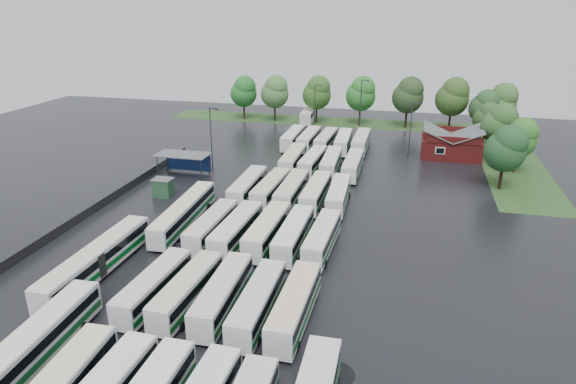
# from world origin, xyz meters

# --- Properties ---
(ground) EXTENTS (160.00, 160.00, 0.00)m
(ground) POSITION_xyz_m (0.00, 0.00, 0.00)
(ground) COLOR black
(ground) RESTS_ON ground
(brick_building) EXTENTS (10.07, 8.60, 5.39)m
(brick_building) POSITION_xyz_m (24.00, 42.77, 1.87)
(brick_building) COLOR maroon
(brick_building) RESTS_ON ground
(wash_shed) EXTENTS (8.20, 4.20, 3.58)m
(wash_shed) POSITION_xyz_m (-17.20, 22.02, 2.99)
(wash_shed) COLOR #2D2D30
(wash_shed) RESTS_ON ground
(utility_hut) EXTENTS (2.70, 2.20, 2.62)m
(utility_hut) POSITION_xyz_m (-16.20, 12.60, 1.32)
(utility_hut) COLOR #1E4228
(utility_hut) RESTS_ON ground
(grass_strip_north) EXTENTS (80.00, 10.00, 0.01)m
(grass_strip_north) POSITION_xyz_m (2.00, 64.80, 0.01)
(grass_strip_north) COLOR #26461B
(grass_strip_north) RESTS_ON ground
(grass_strip_east) EXTENTS (10.00, 50.00, 0.01)m
(grass_strip_east) POSITION_xyz_m (34.00, 42.80, 0.01)
(grass_strip_east) COLOR #26461B
(grass_strip_east) RESTS_ON ground
(west_fence) EXTENTS (0.10, 50.00, 1.20)m
(west_fence) POSITION_xyz_m (-22.20, 8.00, 0.60)
(west_fence) COLOR #2D2D30
(west_fence) RESTS_ON ground
(bus_r1c0) EXTENTS (2.79, 10.87, 3.00)m
(bus_r1c0) POSITION_xyz_m (-4.57, -12.31, 1.65)
(bus_r1c0) COLOR silver
(bus_r1c0) RESTS_ON ground
(bus_r1c1) EXTENTS (2.81, 10.95, 3.02)m
(bus_r1c1) POSITION_xyz_m (-1.32, -12.23, 1.66)
(bus_r1c1) COLOR silver
(bus_r1c1) RESTS_ON ground
(bus_r1c2) EXTENTS (2.65, 11.17, 3.09)m
(bus_r1c2) POSITION_xyz_m (1.98, -12.13, 1.70)
(bus_r1c2) COLOR silver
(bus_r1c2) RESTS_ON ground
(bus_r1c3) EXTENTS (2.41, 11.01, 3.06)m
(bus_r1c3) POSITION_xyz_m (5.37, -12.65, 1.68)
(bus_r1c3) COLOR silver
(bus_r1c3) RESTS_ON ground
(bus_r1c4) EXTENTS (2.49, 11.25, 3.12)m
(bus_r1c4) POSITION_xyz_m (8.58, -12.43, 1.72)
(bus_r1c4) COLOR silver
(bus_r1c4) RESTS_ON ground
(bus_r2c0) EXTENTS (2.64, 11.03, 3.05)m
(bus_r2c0) POSITION_xyz_m (-4.34, 1.21, 1.68)
(bus_r2c0) COLOR silver
(bus_r2c0) RESTS_ON ground
(bus_r2c1) EXTENTS (2.87, 11.48, 3.17)m
(bus_r2c1) POSITION_xyz_m (-1.22, 0.86, 1.74)
(bus_r2c1) COLOR silver
(bus_r2c1) RESTS_ON ground
(bus_r2c2) EXTENTS (2.67, 11.45, 3.17)m
(bus_r2c2) POSITION_xyz_m (2.18, 1.50, 1.75)
(bus_r2c2) COLOR silver
(bus_r2c2) RESTS_ON ground
(bus_r2c3) EXTENTS (2.42, 11.17, 3.11)m
(bus_r2c3) POSITION_xyz_m (5.27, 1.25, 1.71)
(bus_r2c3) COLOR silver
(bus_r2c3) RESTS_ON ground
(bus_r2c4) EXTENTS (2.60, 10.85, 3.00)m
(bus_r2c4) POSITION_xyz_m (8.47, 1.24, 1.65)
(bus_r2c4) COLOR silver
(bus_r2c4) RESTS_ON ground
(bus_r3c0) EXTENTS (2.53, 11.44, 3.18)m
(bus_r3c0) POSITION_xyz_m (-4.36, 14.55, 1.75)
(bus_r3c0) COLOR silver
(bus_r3c0) RESTS_ON ground
(bus_r3c1) EXTENTS (2.86, 11.28, 3.11)m
(bus_r3c1) POSITION_xyz_m (-1.05, 14.65, 1.71)
(bus_r3c1) COLOR silver
(bus_r3c1) RESTS_ON ground
(bus_r3c2) EXTENTS (2.48, 11.39, 3.17)m
(bus_r3c2) POSITION_xyz_m (1.92, 14.54, 1.74)
(bus_r3c2) COLOR silver
(bus_r3c2) RESTS_ON ground
(bus_r3c3) EXTENTS (2.48, 11.13, 3.09)m
(bus_r3c3) POSITION_xyz_m (5.20, 14.70, 1.70)
(bus_r3c3) COLOR silver
(bus_r3c3) RESTS_ON ground
(bus_r3c4) EXTENTS (2.66, 10.86, 3.00)m
(bus_r3c4) POSITION_xyz_m (8.25, 14.75, 1.65)
(bus_r3c4) COLOR silver
(bus_r3c4) RESTS_ON ground
(bus_r4c1) EXTENTS (2.64, 11.39, 3.16)m
(bus_r4c1) POSITION_xyz_m (-1.23, 28.57, 1.74)
(bus_r4c1) COLOR silver
(bus_r4c1) RESTS_ON ground
(bus_r4c2) EXTENTS (2.82, 10.99, 3.03)m
(bus_r4c2) POSITION_xyz_m (2.03, 28.58, 1.67)
(bus_r4c2) COLOR silver
(bus_r4c2) RESTS_ON ground
(bus_r4c3) EXTENTS (2.72, 11.10, 3.07)m
(bus_r4c3) POSITION_xyz_m (5.02, 28.43, 1.69)
(bus_r4c3) COLOR silver
(bus_r4c3) RESTS_ON ground
(bus_r4c4) EXTENTS (2.35, 10.87, 3.02)m
(bus_r4c4) POSITION_xyz_m (8.50, 28.20, 1.66)
(bus_r4c4) COLOR silver
(bus_r4c4) RESTS_ON ground
(bus_r5c0) EXTENTS (2.42, 11.07, 3.08)m
(bus_r5c0) POSITION_xyz_m (-4.45, 42.11, 1.69)
(bus_r5c0) COLOR silver
(bus_r5c0) RESTS_ON ground
(bus_r5c1) EXTENTS (2.59, 11.21, 3.11)m
(bus_r5c1) POSITION_xyz_m (-1.34, 41.93, 1.71)
(bus_r5c1) COLOR silver
(bus_r5c1) RESTS_ON ground
(bus_r5c2) EXTENTS (2.77, 10.97, 3.03)m
(bus_r5c2) POSITION_xyz_m (1.86, 42.00, 1.67)
(bus_r5c2) COLOR silver
(bus_r5c2) RESTS_ON ground
(bus_r5c3) EXTENTS (2.74, 11.09, 3.07)m
(bus_r5c3) POSITION_xyz_m (5.09, 41.70, 1.69)
(bus_r5c3) COLOR silver
(bus_r5c3) RESTS_ON ground
(bus_r5c4) EXTENTS (2.42, 11.31, 3.15)m
(bus_r5c4) POSITION_xyz_m (8.27, 42.23, 1.73)
(bus_r5c4) COLOR silver
(bus_r5c4) RESTS_ON ground
(artic_bus_west_a) EXTENTS (2.99, 16.85, 3.11)m
(artic_bus_west_a) POSITION_xyz_m (-9.23, -23.26, 1.73)
(artic_bus_west_a) COLOR silver
(artic_bus_west_a) RESTS_ON ground
(artic_bus_west_b) EXTENTS (2.91, 16.21, 2.99)m
(artic_bus_west_b) POSITION_xyz_m (-9.18, 4.23, 1.66)
(artic_bus_west_b) COLOR silver
(artic_bus_west_b) RESTS_ON ground
(artic_bus_west_c) EXTENTS (2.59, 16.81, 3.11)m
(artic_bus_west_c) POSITION_xyz_m (-12.42, -9.24, 1.73)
(artic_bus_west_c) COLOR silver
(artic_bus_west_c) RESTS_ON ground
(minibus) EXTENTS (2.77, 6.71, 2.89)m
(minibus) POSITION_xyz_m (-5.70, 61.49, 1.60)
(minibus) COLOR silver
(minibus) RESTS_ON ground
(tree_north_0) EXTENTS (6.04, 6.04, 10.00)m
(tree_north_0) POSITION_xyz_m (-20.73, 62.67, 6.43)
(tree_north_0) COLOR #302519
(tree_north_0) RESTS_ON ground
(tree_north_1) EXTENTS (6.28, 6.28, 10.41)m
(tree_north_1) POSITION_xyz_m (-13.32, 62.43, 6.70)
(tree_north_1) COLOR black
(tree_north_1) RESTS_ON ground
(tree_north_2) EXTENTS (6.35, 6.35, 10.52)m
(tree_north_2) POSITION_xyz_m (-3.85, 63.13, 6.77)
(tree_north_2) COLOR black
(tree_north_2) RESTS_ON ground
(tree_north_3) EXTENTS (6.47, 6.47, 10.71)m
(tree_north_3) POSITION_xyz_m (5.81, 63.40, 6.89)
(tree_north_3) COLOR #3B271A
(tree_north_3) RESTS_ON ground
(tree_north_4) EXTENTS (6.64, 6.64, 11.00)m
(tree_north_4) POSITION_xyz_m (15.83, 62.99, 7.08)
(tree_north_4) COLOR black
(tree_north_4) RESTS_ON ground
(tree_north_5) EXTENTS (6.84, 6.84, 11.33)m
(tree_north_5) POSITION_xyz_m (24.77, 61.96, 7.29)
(tree_north_5) COLOR black
(tree_north_5) RESTS_ON ground
(tree_north_6) EXTENTS (6.45, 6.45, 10.68)m
(tree_north_6) POSITION_xyz_m (34.10, 61.10, 6.86)
(tree_north_6) COLOR #362012
(tree_north_6) RESTS_ON ground
(tree_east_0) EXTENTS (5.86, 5.85, 9.69)m
(tree_east_0) POSITION_xyz_m (30.38, 27.01, 6.23)
(tree_east_0) COLOR black
(tree_east_0) RESTS_ON ground
(tree_east_1) EXTENTS (5.46, 5.46, 9.04)m
(tree_east_1) POSITION_xyz_m (33.65, 35.71, 5.81)
(tree_east_1) COLOR #322417
(tree_east_1) RESTS_ON ground
(tree_east_2) EXTENTS (5.94, 5.94, 9.83)m
(tree_east_2) POSITION_xyz_m (31.55, 42.91, 6.32)
(tree_east_2) COLOR black
(tree_east_2) RESTS_ON ground
(tree_east_3) EXTENTS (4.98, 4.98, 8.25)m
(tree_east_3) POSITION_xyz_m (30.65, 52.36, 5.31)
(tree_east_3) COLOR #3A2C1F
(tree_east_3) RESTS_ON ground
(tree_east_4) EXTENTS (5.74, 5.72, 9.47)m
(tree_east_4) POSITION_xyz_m (30.80, 59.45, 6.09)
(tree_east_4) COLOR black
(tree_east_4) RESTS_ON ground
(lamp_post_ne) EXTENTS (1.51, 0.29, 9.80)m
(lamp_post_ne) POSITION_xyz_m (16.92, 39.67, 5.69)
(lamp_post_ne) COLOR #2D2D30
(lamp_post_ne) RESTS_ON ground
(lamp_post_nw) EXTENTS (1.58, 0.31, 10.25)m
(lamp_post_nw) POSITION_xyz_m (-13.76, 25.41, 5.95)
(lamp_post_nw) COLOR #2D2D30
(lamp_post_nw) RESTS_ON ground
(lamp_post_back_w) EXTENTS (1.50, 0.29, 9.74)m
(lamp_post_back_w) POSITION_xyz_m (-2.77, 55.23, 5.65)
(lamp_post_back_w) COLOR #2D2D30
(lamp_post_back_w) RESTS_ON ground
(lamp_post_back_e) EXTENTS (1.69, 0.33, 10.99)m
(lamp_post_back_e) POSITION_xyz_m (6.69, 55.64, 6.38)
(lamp_post_back_e) COLOR #2D2D30
(lamp_post_back_e) RESTS_ON ground
(puddle_0) EXTENTS (6.46, 6.46, 0.01)m
(puddle_0) POSITION_xyz_m (-1.21, -20.83, 0.00)
(puddle_0) COLOR black
(puddle_0) RESTS_ON ground
(puddle_2) EXTENTS (8.05, 8.05, 0.01)m
(puddle_2) POSITION_xyz_m (-7.16, 3.50, 0.00)
(puddle_2) COLOR black
(puddle_2) RESTS_ON ground
(puddle_3) EXTENTS (4.14, 4.14, 0.01)m
(puddle_3) POSITION_xyz_m (2.87, -1.30, 0.00)
(puddle_3) COLOR black
(puddle_3) RESTS_ON ground
(puddle_4) EXTENTS (3.12, 3.12, 0.01)m
(puddle_4) POSITION_xyz_m (12.91, -18.04, 0.00)
(puddle_4) COLOR black
(puddle_4) RESTS_ON ground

